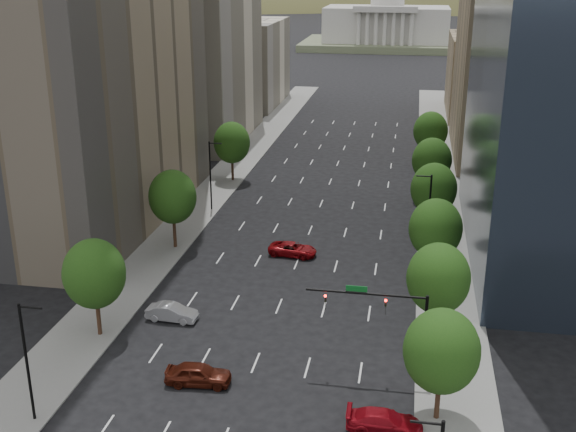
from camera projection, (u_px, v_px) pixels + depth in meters
The scene contains 25 objects.
sidewalk_left at pixel (185, 222), 86.88m from camera, with size 6.00×200.00×0.15m, color slate.
sidewalk_right at pixel (444, 238), 81.81m from camera, with size 6.00×200.00×0.15m, color slate.
midrise_cream_left at pixel (204, 38), 122.40m from camera, with size 14.00×30.00×35.00m, color beige.
filler_left at pixel (248, 63), 155.85m from camera, with size 14.00×26.00×18.00m, color beige.
parking_tan_right at pixel (505, 62), 112.27m from camera, with size 14.00×30.00×30.00m, color #8C7759.
filler_right at pixel (484, 76), 145.22m from camera, with size 14.00×26.00×16.00m, color #8C7759.
tree_right_0 at pixel (442, 351), 47.82m from camera, with size 5.20×5.20×8.39m.
tree_right_1 at pixel (438, 279), 57.89m from camera, with size 5.20×5.20×8.75m.
tree_right_2 at pixel (436, 229), 69.06m from camera, with size 5.20×5.20×8.61m.
tree_right_3 at pixel (434, 189), 80.08m from camera, with size 5.20×5.20×8.89m.
tree_right_4 at pixel (432, 160), 93.20m from camera, with size 5.20×5.20×8.46m.
tree_right_5 at pixel (431, 131), 107.93m from camera, with size 5.20×5.20×8.75m.
tree_left_0 at pixel (94, 274), 58.77m from camera, with size 5.20×5.20×8.75m.
tree_left_1 at pixel (173, 197), 77.23m from camera, with size 5.20×5.20×8.97m.
tree_left_2 at pixel (232, 143), 101.42m from camera, with size 5.20×5.20×8.68m.
streetlight_rn at pixel (428, 212), 75.90m from camera, with size 1.70×0.20×9.00m.
streetlight_ls at pixel (27, 359), 47.86m from camera, with size 1.70×0.20×9.00m.
streetlight_ln at pixel (211, 174), 89.57m from camera, with size 1.70×0.20×9.00m.
traffic_signal at pixel (392, 315), 53.09m from camera, with size 9.12×0.40×7.38m.
capitol at pixel (387, 24), 257.28m from camera, with size 60.00×40.00×35.20m.
foothills at pixel (445, 47), 591.34m from camera, with size 720.00×413.00×263.00m.
car_red_near at pixel (384, 421), 48.12m from camera, with size 2.11×5.20×1.51m, color maroon.
car_maroon at pixel (198, 374), 53.47m from camera, with size 2.00×4.98×1.70m, color #43140B.
car_silver at pixel (172, 312), 63.03m from camera, with size 1.60×4.59×1.51m, color #9F9FA4.
car_red_far at pixel (293, 249), 76.94m from camera, with size 2.39×5.19×1.44m, color maroon.
Camera 1 is at (11.12, -18.08, 30.12)m, focal length 44.43 mm.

